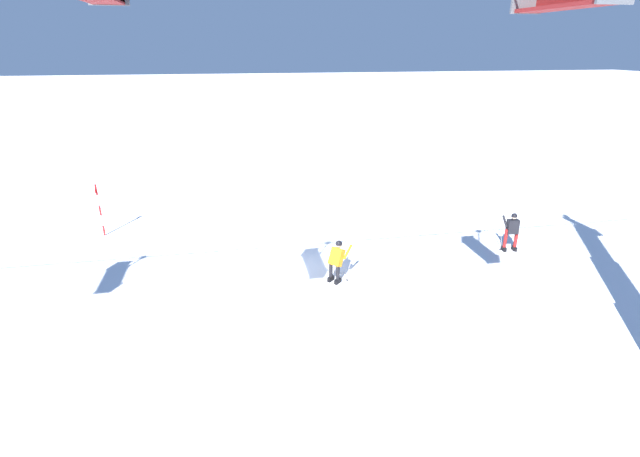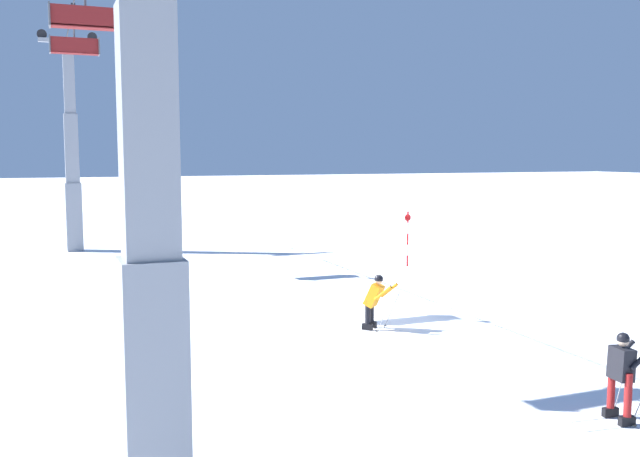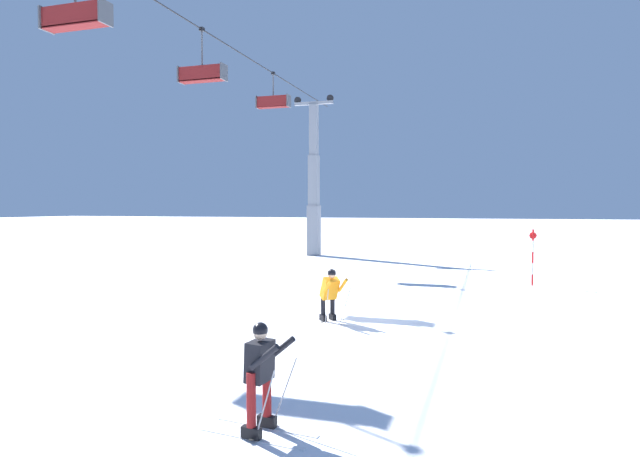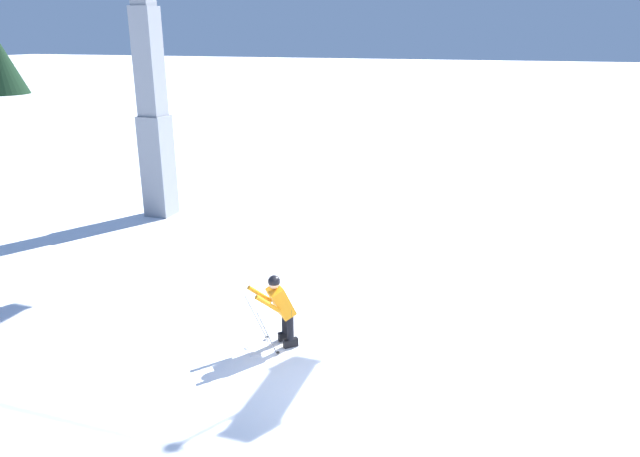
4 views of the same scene
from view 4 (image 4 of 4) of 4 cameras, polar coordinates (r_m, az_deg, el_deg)
name	(u,v)px [view 4 (image 4 of 4)]	position (r m, az deg, el deg)	size (l,w,h in m)	color
ground_plane	(322,387)	(10.33, 0.23, -15.16)	(260.00, 260.00, 0.00)	white
skier_carving_main	(280,306)	(11.16, -3.87, -7.49)	(1.50, 1.44, 1.59)	white
lift_tower_near	(151,84)	(19.37, -16.17, 13.39)	(0.82, 2.32, 10.30)	gray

